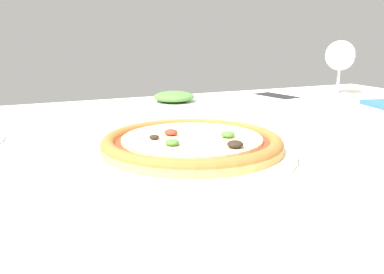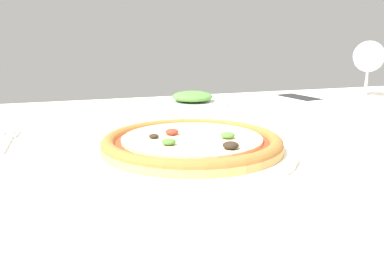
{
  "view_description": "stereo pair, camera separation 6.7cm",
  "coord_description": "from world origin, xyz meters",
  "px_view_note": "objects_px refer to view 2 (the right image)",
  "views": [
    {
      "loc": [
        -0.47,
        -0.72,
        0.9
      ],
      "look_at": [
        -0.21,
        -0.13,
        0.74
      ],
      "focal_mm": 40.0,
      "sensor_mm": 36.0,
      "label": 1
    },
    {
      "loc": [
        -0.41,
        -0.74,
        0.9
      ],
      "look_at": [
        -0.21,
        -0.13,
        0.74
      ],
      "focal_mm": 40.0,
      "sensor_mm": 36.0,
      "label": 2
    }
  ],
  "objects_px": {
    "dining_table": "(269,166)",
    "cell_phone": "(298,99)",
    "fork": "(7,140)",
    "pizza_plate": "(192,145)",
    "side_plate": "(192,100)",
    "wine_glass_far_left": "(369,58)"
  },
  "relations": [
    {
      "from": "side_plate",
      "to": "dining_table",
      "type": "bearing_deg",
      "value": -79.7
    },
    {
      "from": "pizza_plate",
      "to": "cell_phone",
      "type": "xyz_separation_m",
      "value": [
        0.46,
        0.43,
        -0.01
      ]
    },
    {
      "from": "cell_phone",
      "to": "dining_table",
      "type": "bearing_deg",
      "value": -129.64
    },
    {
      "from": "pizza_plate",
      "to": "cell_phone",
      "type": "height_order",
      "value": "pizza_plate"
    },
    {
      "from": "fork",
      "to": "dining_table",
      "type": "bearing_deg",
      "value": -6.54
    },
    {
      "from": "pizza_plate",
      "to": "cell_phone",
      "type": "distance_m",
      "value": 0.63
    },
    {
      "from": "dining_table",
      "to": "wine_glass_far_left",
      "type": "bearing_deg",
      "value": 32.43
    },
    {
      "from": "dining_table",
      "to": "cell_phone",
      "type": "xyz_separation_m",
      "value": [
        0.25,
        0.3,
        0.08
      ]
    },
    {
      "from": "fork",
      "to": "pizza_plate",
      "type": "bearing_deg",
      "value": -32.8
    },
    {
      "from": "dining_table",
      "to": "pizza_plate",
      "type": "xyz_separation_m",
      "value": [
        -0.21,
        -0.13,
        0.09
      ]
    },
    {
      "from": "dining_table",
      "to": "pizza_plate",
      "type": "height_order",
      "value": "pizza_plate"
    },
    {
      "from": "wine_glass_far_left",
      "to": "dining_table",
      "type": "bearing_deg",
      "value": -147.57
    },
    {
      "from": "cell_phone",
      "to": "side_plate",
      "type": "bearing_deg",
      "value": 176.4
    },
    {
      "from": "wine_glass_far_left",
      "to": "cell_phone",
      "type": "relative_size",
      "value": 1.06
    },
    {
      "from": "wine_glass_far_left",
      "to": "cell_phone",
      "type": "bearing_deg",
      "value": -179.46
    },
    {
      "from": "fork",
      "to": "cell_phone",
      "type": "xyz_separation_m",
      "value": [
        0.74,
        0.25,
        0.0
      ]
    },
    {
      "from": "dining_table",
      "to": "fork",
      "type": "xyz_separation_m",
      "value": [
        -0.49,
        0.06,
        0.08
      ]
    },
    {
      "from": "pizza_plate",
      "to": "wine_glass_far_left",
      "type": "bearing_deg",
      "value": 32.19
    },
    {
      "from": "pizza_plate",
      "to": "fork",
      "type": "xyz_separation_m",
      "value": [
        -0.29,
        0.18,
        -0.01
      ]
    },
    {
      "from": "pizza_plate",
      "to": "side_plate",
      "type": "bearing_deg",
      "value": 71.76
    },
    {
      "from": "dining_table",
      "to": "cell_phone",
      "type": "relative_size",
      "value": 9.39
    },
    {
      "from": "wine_glass_far_left",
      "to": "side_plate",
      "type": "bearing_deg",
      "value": 178.16
    }
  ]
}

